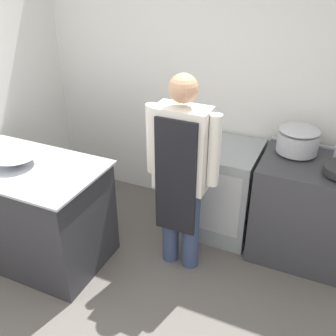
{
  "coord_description": "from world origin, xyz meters",
  "views": [
    {
      "loc": [
        1.18,
        -1.22,
        2.39
      ],
      "look_at": [
        0.09,
        1.19,
        0.91
      ],
      "focal_mm": 42.0,
      "sensor_mm": 36.0,
      "label": 1
    }
  ],
  "objects": [
    {
      "name": "prep_counter",
      "position": [
        -0.97,
        0.78,
        0.45
      ],
      "size": [
        1.23,
        0.76,
        0.9
      ],
      "color": "#2D2D33",
      "rests_on": "ground_plane"
    },
    {
      "name": "stock_pot",
      "position": [
        0.94,
        1.9,
        1.03
      ],
      "size": [
        0.34,
        0.34,
        0.22
      ],
      "color": "#B2B5BC",
      "rests_on": "stove"
    },
    {
      "name": "stove",
      "position": [
        1.14,
        1.78,
        0.45
      ],
      "size": [
        0.89,
        0.68,
        0.92
      ],
      "color": "#38383D",
      "rests_on": "ground_plane"
    },
    {
      "name": "person_cook",
      "position": [
        0.19,
        1.2,
        0.93
      ],
      "size": [
        0.59,
        0.24,
        1.66
      ],
      "color": "#38476B",
      "rests_on": "ground_plane"
    },
    {
      "name": "fridge_unit",
      "position": [
        0.32,
        1.82,
        0.43
      ],
      "size": [
        0.69,
        0.65,
        0.86
      ],
      "color": "#93999E",
      "rests_on": "ground_plane"
    },
    {
      "name": "wall_back",
      "position": [
        0.0,
        2.19,
        1.35
      ],
      "size": [
        8.0,
        0.05,
        2.7
      ],
      "color": "white",
      "rests_on": "ground_plane"
    },
    {
      "name": "mixing_bowl",
      "position": [
        -1.04,
        0.77,
        0.94
      ],
      "size": [
        0.34,
        0.34,
        0.08
      ],
      "color": "#B2B5BC",
      "rests_on": "prep_counter"
    }
  ]
}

